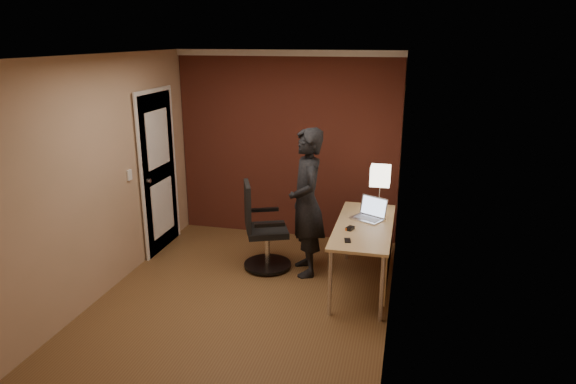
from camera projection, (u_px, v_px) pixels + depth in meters
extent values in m
plane|color=brown|center=(244.00, 299.00, 5.42)|extent=(4.00, 4.00, 0.00)
plane|color=white|center=(237.00, 55.00, 4.69)|extent=(4.00, 4.00, 0.00)
plane|color=tan|center=(288.00, 146.00, 6.91)|extent=(3.00, 0.00, 3.00)
plane|color=tan|center=(138.00, 274.00, 3.20)|extent=(3.00, 0.00, 3.00)
plane|color=tan|center=(105.00, 177.00, 5.39)|extent=(0.00, 4.00, 4.00)
plane|color=tan|center=(395.00, 197.00, 4.72)|extent=(0.00, 4.00, 4.00)
cube|color=brown|center=(287.00, 146.00, 6.89)|extent=(2.98, 0.06, 2.50)
cube|color=silver|center=(287.00, 53.00, 6.52)|extent=(3.00, 0.08, 0.08)
cube|color=silver|center=(123.00, 75.00, 2.88)|extent=(3.00, 0.08, 0.08)
cube|color=silver|center=(96.00, 58.00, 5.03)|extent=(0.08, 4.00, 0.08)
cube|color=silver|center=(399.00, 61.00, 4.37)|extent=(0.08, 4.00, 0.08)
cube|color=silver|center=(158.00, 174.00, 6.48)|extent=(0.05, 0.82, 2.02)
cube|color=silver|center=(159.00, 174.00, 6.48)|extent=(0.02, 0.92, 2.12)
cylinder|color=silver|center=(149.00, 181.00, 6.16)|extent=(0.05, 0.05, 0.05)
cube|color=silver|center=(129.00, 175.00, 5.84)|extent=(0.02, 0.08, 0.12)
cube|color=#DABB7E|center=(364.00, 226.00, 5.50)|extent=(0.60, 1.50, 0.03)
cube|color=#DABB7E|center=(389.00, 253.00, 5.52)|extent=(0.02, 1.38, 0.54)
cylinder|color=silver|center=(330.00, 283.00, 5.02)|extent=(0.04, 0.04, 0.70)
cylinder|color=silver|center=(348.00, 233.00, 6.30)|extent=(0.04, 0.04, 0.70)
cylinder|color=silver|center=(382.00, 289.00, 4.91)|extent=(0.04, 0.04, 0.70)
cylinder|color=silver|center=(389.00, 236.00, 6.19)|extent=(0.04, 0.04, 0.70)
cube|color=silver|center=(378.00, 210.00, 5.92)|extent=(0.11, 0.11, 0.01)
cylinder|color=silver|center=(379.00, 197.00, 5.87)|extent=(0.01, 0.01, 0.30)
cube|color=white|center=(380.00, 176.00, 5.80)|extent=(0.22, 0.22, 0.22)
cube|color=silver|center=(367.00, 219.00, 5.65)|extent=(0.40, 0.36, 0.01)
cube|color=silver|center=(374.00, 206.00, 5.70)|extent=(0.32, 0.21, 0.22)
cube|color=#B2CCF2|center=(374.00, 206.00, 5.69)|extent=(0.28, 0.18, 0.19)
cube|color=gray|center=(367.00, 218.00, 5.64)|extent=(0.31, 0.25, 0.00)
cube|color=black|center=(350.00, 228.00, 5.35)|extent=(0.09, 0.11, 0.03)
cube|color=black|center=(348.00, 240.00, 5.06)|extent=(0.08, 0.12, 0.01)
cylinder|color=black|center=(268.00, 264.00, 6.16)|extent=(0.56, 0.56, 0.03)
cylinder|color=silver|center=(267.00, 248.00, 6.10)|extent=(0.06, 0.06, 0.42)
cube|color=black|center=(267.00, 231.00, 6.03)|extent=(0.60, 0.60, 0.07)
cube|color=black|center=(248.00, 206.00, 5.91)|extent=(0.21, 0.41, 0.55)
cube|color=black|center=(265.00, 210.00, 6.23)|extent=(0.34, 0.18, 0.04)
cube|color=black|center=(270.00, 225.00, 5.73)|extent=(0.34, 0.18, 0.04)
imported|color=black|center=(307.00, 203.00, 5.81)|extent=(0.61, 0.73, 1.71)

